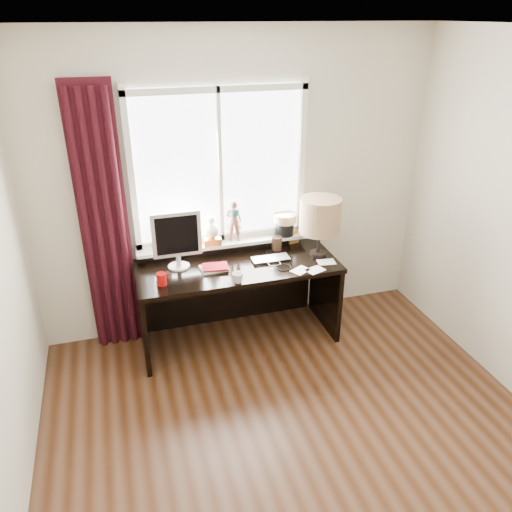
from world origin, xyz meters
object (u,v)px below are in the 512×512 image
object	(u,v)px
red_cup	(162,279)
desk	(235,284)
monitor	(177,237)
mug	(238,277)
laptop	(271,259)
table_lamp	(320,216)

from	to	relation	value
red_cup	desk	distance (m)	0.76
monitor	mug	bearing A→B (deg)	-43.82
mug	monitor	distance (m)	0.61
laptop	monitor	size ratio (longest dim) A/B	0.67
table_lamp	laptop	bearing A→B (deg)	177.69
red_cup	table_lamp	size ratio (longest dim) A/B	0.19
laptop	mug	xyz separation A→B (m)	(-0.37, -0.29, 0.03)
red_cup	monitor	size ratio (longest dim) A/B	0.21
mug	table_lamp	xyz separation A→B (m)	(0.80, 0.28, 0.32)
red_cup	desk	size ratio (longest dim) A/B	0.06
monitor	table_lamp	bearing A→B (deg)	-5.37
laptop	monitor	xyz separation A→B (m)	(-0.78, 0.10, 0.27)
laptop	desk	distance (m)	0.40
laptop	mug	size ratio (longest dim) A/B	3.68
mug	red_cup	distance (m)	0.59
laptop	red_cup	world-z (taller)	red_cup
laptop	monitor	world-z (taller)	monitor
laptop	mug	distance (m)	0.47
desk	monitor	distance (m)	0.71
laptop	red_cup	bearing A→B (deg)	-169.55
laptop	table_lamp	world-z (taller)	table_lamp
table_lamp	monitor	bearing A→B (deg)	174.63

